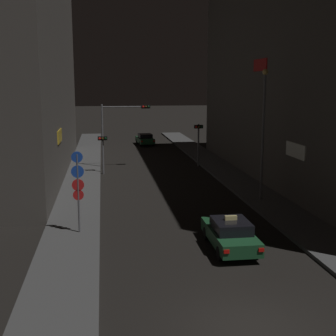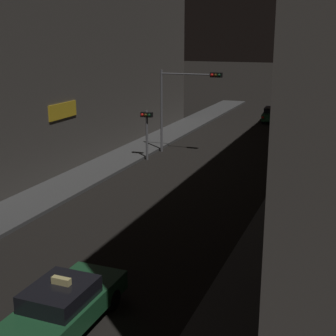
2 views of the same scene
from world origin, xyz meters
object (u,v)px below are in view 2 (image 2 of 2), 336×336
object	(u,v)px
taxi	(64,305)
traffic_light_right_kerb	(287,121)
traffic_light_overhead	(183,94)
street_lamp_near_block	(275,121)
traffic_light_left_kerb	(147,125)
far_car	(273,114)

from	to	relation	value
taxi	traffic_light_right_kerb	bearing A→B (deg)	81.95
traffic_light_overhead	street_lamp_near_block	world-z (taller)	street_lamp_near_block
traffic_light_left_kerb	far_car	bearing A→B (deg)	73.89
taxi	far_car	distance (m)	37.36
far_car	taxi	bearing A→B (deg)	-89.29
traffic_light_right_kerb	street_lamp_near_block	bearing A→B (deg)	-84.37
traffic_light_left_kerb	traffic_light_right_kerb	distance (m)	9.14
taxi	far_car	bearing A→B (deg)	90.71
traffic_light_overhead	street_lamp_near_block	xyz separation A→B (m)	(8.51, -13.57, 0.82)
taxi	traffic_light_right_kerb	size ratio (longest dim) A/B	1.13
traffic_light_left_kerb	traffic_light_right_kerb	bearing A→B (deg)	15.58
far_car	traffic_light_overhead	xyz separation A→B (m)	(-3.69, -15.70, 3.44)
traffic_light_overhead	traffic_light_right_kerb	bearing A→B (deg)	-1.38
taxi	traffic_light_overhead	size ratio (longest dim) A/B	0.77
far_car	street_lamp_near_block	xyz separation A→B (m)	(4.82, -29.27, 4.26)
traffic_light_right_kerb	traffic_light_overhead	bearing A→B (deg)	178.62
traffic_light_right_kerb	taxi	bearing A→B (deg)	-98.05
far_car	traffic_light_overhead	size ratio (longest dim) A/B	0.79
far_car	street_lamp_near_block	world-z (taller)	street_lamp_near_block
traffic_light_left_kerb	traffic_light_right_kerb	size ratio (longest dim) A/B	0.84
traffic_light_overhead	street_lamp_near_block	bearing A→B (deg)	-57.90
taxi	traffic_light_left_kerb	size ratio (longest dim) A/B	1.35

